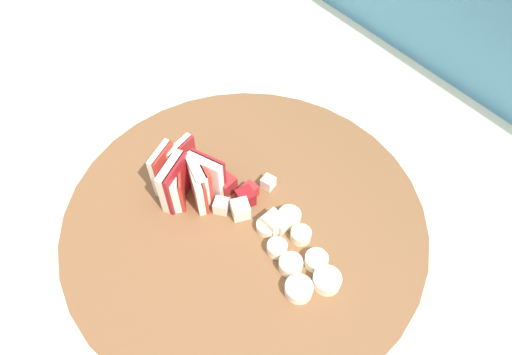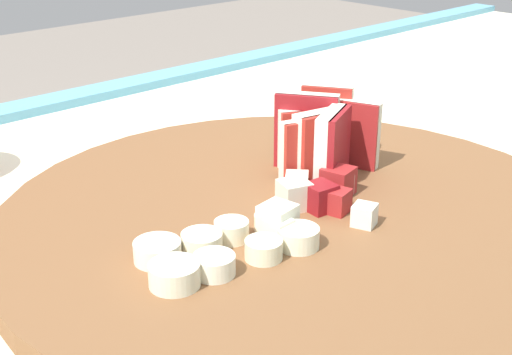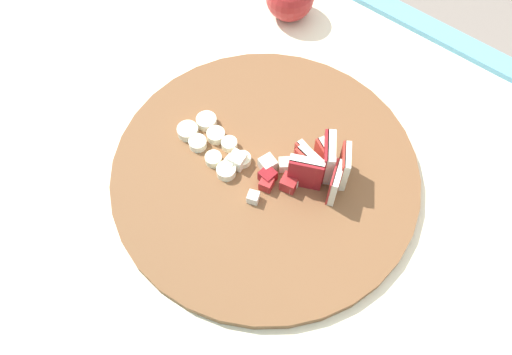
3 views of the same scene
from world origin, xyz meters
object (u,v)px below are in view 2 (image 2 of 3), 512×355
(cutting_board, at_px, (297,219))
(apple_wedge_fan, at_px, (321,139))
(banana_slice_rows, at_px, (221,248))
(apple_dice_pile, at_px, (314,199))

(cutting_board, distance_m, apple_wedge_fan, 0.08)
(apple_wedge_fan, relative_size, banana_slice_rows, 0.71)
(apple_wedge_fan, distance_m, banana_slice_rows, 0.16)
(cutting_board, bearing_deg, apple_wedge_fan, -150.76)
(apple_dice_pile, bearing_deg, cutting_board, -57.76)
(apple_wedge_fan, relative_size, apple_dice_pile, 0.80)
(cutting_board, height_order, apple_wedge_fan, apple_wedge_fan)
(apple_dice_pile, xyz_separation_m, banana_slice_rows, (0.09, 0.01, -0.00))
(apple_wedge_fan, distance_m, apple_dice_pile, 0.07)
(cutting_board, height_order, apple_dice_pile, apple_dice_pile)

